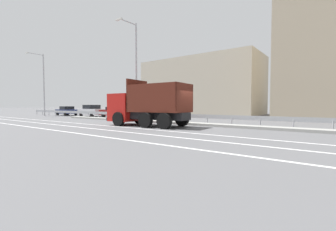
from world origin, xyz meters
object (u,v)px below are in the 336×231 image
dump_truck (141,109)px  parked_car_0 (67,111)px  street_lamp_0 (43,82)px  parked_car_2 (116,112)px  parked_car_1 (92,111)px  street_lamp_1 (135,67)px  parked_car_3 (151,113)px  median_road_sign (133,108)px

dump_truck → parked_car_0: dump_truck is taller
street_lamp_0 → parked_car_2: bearing=15.1°
parked_car_1 → parked_car_2: 5.41m
street_lamp_0 → street_lamp_1: size_ratio=0.97×
street_lamp_0 → parked_car_0: 5.29m
parked_car_0 → parked_car_3: parked_car_0 is taller
median_road_sign → parked_car_3: size_ratio=0.57×
median_road_sign → parked_car_0: (-17.22, 2.82, -0.58)m
street_lamp_1 → parked_car_2: street_lamp_1 is taller
parked_car_0 → parked_car_1: 6.06m
parked_car_0 → parked_car_2: (11.45, 0.04, 0.00)m
parked_car_0 → parked_car_2: bearing=-87.7°
parked_car_1 → parked_car_2: (5.40, -0.28, -0.09)m
parked_car_2 → dump_truck: bearing=60.4°
median_road_sign → street_lamp_0: street_lamp_0 is taller
street_lamp_0 → street_lamp_1: (18.43, 0.03, 0.15)m
street_lamp_1 → parked_car_3: 5.86m
dump_truck → parked_car_1: dump_truck is taller
dump_truck → parked_car_1: (-15.00, 6.02, -0.47)m
parked_car_0 → median_road_sign: bearing=-97.2°
street_lamp_0 → parked_car_1: bearing=28.1°
street_lamp_0 → dump_truck: bearing=-6.6°
parked_car_1 → parked_car_3: parked_car_1 is taller
dump_truck → median_road_sign: 4.80m
street_lamp_1 → parked_car_3: bearing=109.5°
street_lamp_0 → parked_car_3: 18.01m
parked_car_3 → dump_truck: bearing=31.6°
dump_truck → parked_car_3: bearing=31.2°
median_road_sign → parked_car_0: median_road_sign is taller
street_lamp_0 → parked_car_0: bearing=80.9°
median_road_sign → street_lamp_0: size_ratio=0.28×
parked_car_1 → parked_car_3: bearing=92.4°
parked_car_0 → parked_car_3: size_ratio=0.93×
parked_car_0 → parked_car_3: bearing=-85.9°
street_lamp_1 → parked_car_2: (-6.46, 3.20, -4.33)m
dump_truck → street_lamp_0: street_lamp_0 is taller
street_lamp_1 → street_lamp_0: bearing=-179.9°
dump_truck → street_lamp_1: (-3.14, 2.54, 3.78)m
street_lamp_1 → parked_car_1: bearing=163.6°
street_lamp_1 → parked_car_1: street_lamp_1 is taller
dump_truck → street_lamp_1: 5.53m
parked_car_0 → parked_car_1: bearing=-84.9°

